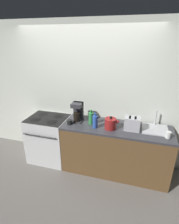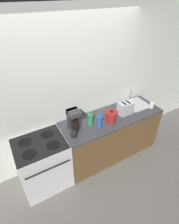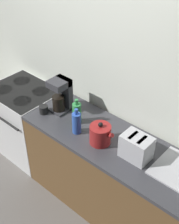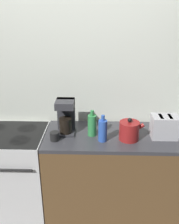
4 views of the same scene
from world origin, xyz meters
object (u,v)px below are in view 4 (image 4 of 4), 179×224
toaster (164,127)px  bottle_green (92,125)px  bottle_blue (103,130)px  cup_black (55,136)px  coffee_maker (66,116)px  stove (12,170)px  kettle (129,131)px

toaster → bottle_green: bottle_green is taller
bottle_blue → cup_black: bearing=-179.5°
coffee_maker → cup_black: coffee_maker is taller
stove → kettle: 1.32m
bottle_blue → cup_black: bottle_blue is taller
stove → bottle_blue: bottle_blue is taller
bottle_green → cup_black: bearing=-162.0°
coffee_maker → bottle_blue: coffee_maker is taller
coffee_maker → bottle_blue: size_ratio=1.33×
stove → bottle_green: (0.85, -0.00, 0.55)m
kettle → toaster: kettle is taller
toaster → bottle_blue: 0.60m
toaster → bottle_green: (-0.70, 0.02, -0.00)m
cup_black → coffee_maker: bearing=62.2°
toaster → cup_black: bearing=-174.7°
coffee_maker → stove: bearing=-174.7°
bottle_blue → bottle_green: size_ratio=1.00×
stove → bottle_blue: size_ratio=3.43×
stove → bottle_green: bearing=-0.1°
toaster → cup_black: size_ratio=2.75×
toaster → bottle_green: 0.70m
bottle_green → cup_black: bottle_green is taller
toaster → cup_black: (-1.05, -0.10, -0.07)m
stove → bottle_green: size_ratio=3.42×
coffee_maker → bottle_green: bearing=-11.9°
stove → coffee_maker: (0.59, 0.05, 0.62)m
bottle_green → cup_black: size_ratio=2.91×
coffee_maker → toaster: bearing=-4.3°
coffee_maker → bottle_green: size_ratio=1.33×
bottle_green → toaster: bearing=-1.4°
kettle → toaster: bearing=9.5°
kettle → cup_black: 0.71m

